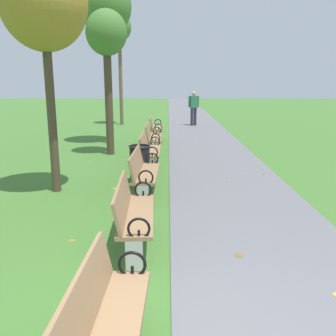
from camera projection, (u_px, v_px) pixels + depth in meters
name	position (u px, v px, depth m)	size (l,w,h in m)	color
paved_walkway	(193.00, 120.00, 20.39)	(2.56, 44.00, 0.02)	slate
park_bench_1	(105.00, 327.00, 2.76)	(0.53, 1.62, 0.90)	#93704C
park_bench_2	(134.00, 214.00, 5.05)	(0.52, 1.61, 0.90)	#93704C
park_bench_3	(145.00, 173.00, 7.25)	(0.52, 1.61, 0.90)	#93704C
park_bench_4	(150.00, 151.00, 9.44)	(0.49, 1.60, 0.90)	#93704C
park_bench_5	(154.00, 137.00, 11.49)	(0.49, 1.60, 0.90)	#93704C
park_bench_6	(156.00, 128.00, 13.69)	(0.53, 1.62, 0.90)	#93704C
tree_1	(45.00, 4.00, 6.90)	(1.62, 1.62, 4.52)	#4C3D2D
tree_2	(108.00, 39.00, 10.67)	(1.17, 1.17, 4.16)	#4C3D2D
tree_3	(107.00, 8.00, 12.32)	(1.72, 1.72, 5.50)	brown
tree_4	(120.00, 31.00, 17.63)	(1.14, 1.14, 5.18)	brown
pedestrian_walking	(195.00, 106.00, 17.94)	(0.52, 0.28, 1.62)	#2D2D38
trash_bin	(141.00, 164.00, 8.24)	(0.48, 0.48, 0.84)	black
scattered_leaves	(177.00, 168.00, 9.67)	(4.77, 14.56, 0.02)	gold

